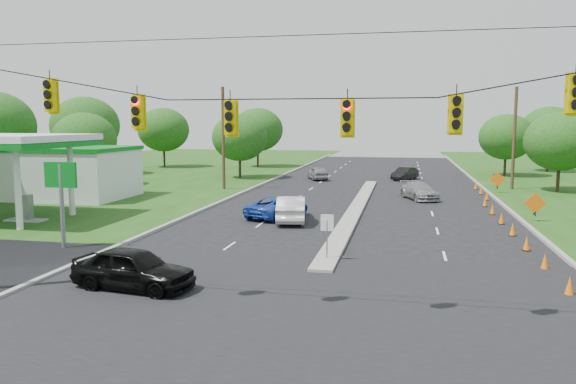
% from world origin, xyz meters
% --- Properties ---
extents(ground, '(160.00, 160.00, 0.00)m').
position_xyz_m(ground, '(0.00, 0.00, 0.00)').
color(ground, black).
rests_on(ground, ground).
extents(cross_street, '(160.00, 14.00, 0.02)m').
position_xyz_m(cross_street, '(0.00, 0.00, 0.00)').
color(cross_street, black).
rests_on(cross_street, ground).
extents(curb_left, '(0.25, 110.00, 0.16)m').
position_xyz_m(curb_left, '(-10.10, 30.00, 0.00)').
color(curb_left, gray).
rests_on(curb_left, ground).
extents(curb_right, '(0.25, 110.00, 0.16)m').
position_xyz_m(curb_right, '(10.10, 30.00, 0.00)').
color(curb_right, gray).
rests_on(curb_right, ground).
extents(median, '(1.00, 34.00, 0.18)m').
position_xyz_m(median, '(0.00, 21.00, 0.00)').
color(median, gray).
rests_on(median, ground).
extents(median_sign, '(0.55, 0.06, 2.05)m').
position_xyz_m(median_sign, '(0.00, 6.00, 1.46)').
color(median_sign, gray).
rests_on(median_sign, ground).
extents(signal_span, '(25.60, 0.32, 9.00)m').
position_xyz_m(signal_span, '(-0.05, -1.00, 4.97)').
color(signal_span, '#422D1C').
rests_on(signal_span, ground).
extents(utility_pole_far_left, '(0.28, 0.28, 9.00)m').
position_xyz_m(utility_pole_far_left, '(-12.50, 30.00, 4.50)').
color(utility_pole_far_left, '#422D1C').
rests_on(utility_pole_far_left, ground).
extents(utility_pole_far_right, '(0.28, 0.28, 9.00)m').
position_xyz_m(utility_pole_far_right, '(12.50, 35.00, 4.50)').
color(utility_pole_far_right, '#422D1C').
rests_on(utility_pole_far_right, ground).
extents(gas_station, '(18.40, 19.70, 5.20)m').
position_xyz_m(gas_station, '(-23.64, 20.24, 2.58)').
color(gas_station, white).
rests_on(gas_station, ground).
extents(cone_0, '(0.32, 0.32, 0.70)m').
position_xyz_m(cone_0, '(8.79, 3.00, 0.35)').
color(cone_0, orange).
rests_on(cone_0, ground).
extents(cone_1, '(0.32, 0.32, 0.70)m').
position_xyz_m(cone_1, '(8.79, 6.50, 0.35)').
color(cone_1, orange).
rests_on(cone_1, ground).
extents(cone_2, '(0.32, 0.32, 0.70)m').
position_xyz_m(cone_2, '(8.79, 10.00, 0.35)').
color(cone_2, orange).
rests_on(cone_2, ground).
extents(cone_3, '(0.32, 0.32, 0.70)m').
position_xyz_m(cone_3, '(8.79, 13.50, 0.35)').
color(cone_3, orange).
rests_on(cone_3, ground).
extents(cone_4, '(0.32, 0.32, 0.70)m').
position_xyz_m(cone_4, '(8.79, 17.00, 0.35)').
color(cone_4, orange).
rests_on(cone_4, ground).
extents(cone_5, '(0.32, 0.32, 0.70)m').
position_xyz_m(cone_5, '(8.79, 20.50, 0.35)').
color(cone_5, orange).
rests_on(cone_5, ground).
extents(cone_6, '(0.32, 0.32, 0.70)m').
position_xyz_m(cone_6, '(8.79, 24.00, 0.35)').
color(cone_6, orange).
rests_on(cone_6, ground).
extents(cone_7, '(0.32, 0.32, 0.70)m').
position_xyz_m(cone_7, '(9.39, 27.50, 0.35)').
color(cone_7, orange).
rests_on(cone_7, ground).
extents(cone_8, '(0.32, 0.32, 0.70)m').
position_xyz_m(cone_8, '(9.39, 31.00, 0.35)').
color(cone_8, orange).
rests_on(cone_8, ground).
extents(cone_9, '(0.32, 0.32, 0.70)m').
position_xyz_m(cone_9, '(9.39, 34.50, 0.35)').
color(cone_9, orange).
rests_on(cone_9, ground).
extents(work_sign_1, '(1.27, 0.58, 1.37)m').
position_xyz_m(work_sign_1, '(10.80, 18.00, 1.09)').
color(work_sign_1, black).
rests_on(work_sign_1, ground).
extents(work_sign_2, '(1.27, 0.58, 1.37)m').
position_xyz_m(work_sign_2, '(10.80, 32.00, 1.09)').
color(work_sign_2, black).
rests_on(work_sign_2, ground).
extents(tree_2, '(5.88, 5.88, 6.86)m').
position_xyz_m(tree_2, '(-26.00, 30.00, 4.34)').
color(tree_2, black).
rests_on(tree_2, ground).
extents(tree_3, '(7.56, 7.56, 8.82)m').
position_xyz_m(tree_3, '(-32.00, 40.00, 5.58)').
color(tree_3, black).
rests_on(tree_3, ground).
extents(tree_4, '(6.72, 6.72, 7.84)m').
position_xyz_m(tree_4, '(-28.00, 52.00, 4.96)').
color(tree_4, black).
rests_on(tree_4, ground).
extents(tree_5, '(5.88, 5.88, 6.86)m').
position_xyz_m(tree_5, '(-14.00, 40.00, 4.34)').
color(tree_5, black).
rests_on(tree_5, ground).
extents(tree_6, '(6.72, 6.72, 7.84)m').
position_xyz_m(tree_6, '(-16.00, 55.00, 4.96)').
color(tree_6, black).
rests_on(tree_6, ground).
extents(tree_9, '(5.88, 5.88, 6.86)m').
position_xyz_m(tree_9, '(16.00, 34.00, 4.34)').
color(tree_9, black).
rests_on(tree_9, ground).
extents(tree_11, '(6.72, 6.72, 7.84)m').
position_xyz_m(tree_11, '(20.00, 55.00, 4.96)').
color(tree_11, black).
rests_on(tree_11, ground).
extents(tree_12, '(5.88, 5.88, 6.86)m').
position_xyz_m(tree_12, '(14.00, 48.00, 4.34)').
color(tree_12, black).
rests_on(tree_12, ground).
extents(black_sedan, '(4.68, 2.41, 1.52)m').
position_xyz_m(black_sedan, '(-6.18, 0.63, 0.76)').
color(black_sedan, black).
rests_on(black_sedan, ground).
extents(white_sedan, '(2.41, 4.91, 1.55)m').
position_xyz_m(white_sedan, '(-3.42, 15.28, 0.77)').
color(white_sedan, silver).
rests_on(white_sedan, ground).
extents(blue_pickup, '(3.83, 5.18, 1.31)m').
position_xyz_m(blue_pickup, '(-4.55, 16.52, 0.65)').
color(blue_pickup, '#1F45AC').
rests_on(blue_pickup, ground).
extents(silver_car_far, '(3.31, 4.90, 1.32)m').
position_xyz_m(silver_car_far, '(4.33, 26.91, 0.66)').
color(silver_car_far, gray).
rests_on(silver_car_far, ground).
extents(silver_car_oncoming, '(2.93, 4.33, 1.37)m').
position_xyz_m(silver_car_oncoming, '(-5.66, 40.19, 0.68)').
color(silver_car_oncoming, gray).
rests_on(silver_car_oncoming, ground).
extents(dark_car_receding, '(2.91, 4.23, 1.32)m').
position_xyz_m(dark_car_receding, '(3.22, 41.79, 0.66)').
color(dark_car_receding, black).
rests_on(dark_car_receding, ground).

